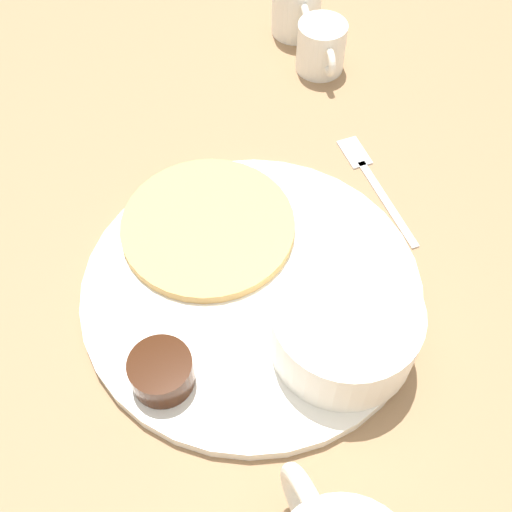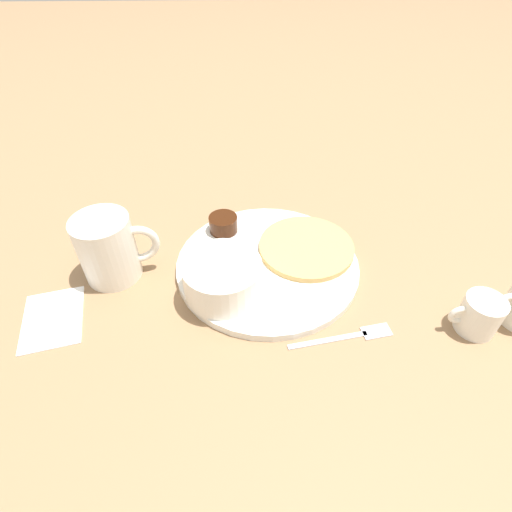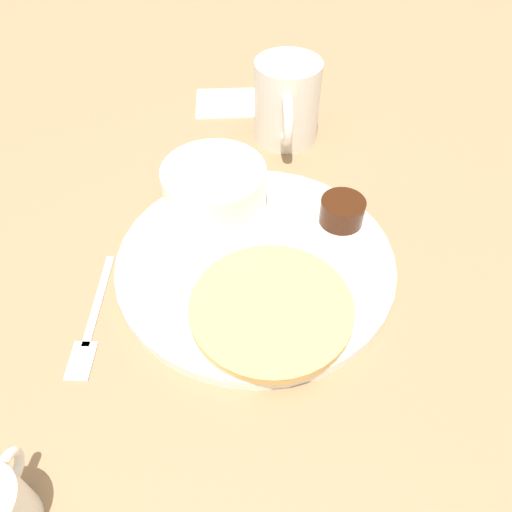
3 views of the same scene
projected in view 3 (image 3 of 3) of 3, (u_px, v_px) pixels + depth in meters
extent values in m
plane|color=#93704C|center=(256.00, 265.00, 0.49)|extent=(4.00, 4.00, 0.00)
cylinder|color=white|center=(256.00, 261.00, 0.49)|extent=(0.27, 0.27, 0.01)
cylinder|color=tan|center=(271.00, 308.00, 0.44)|extent=(0.14, 0.14, 0.01)
cylinder|color=white|center=(215.00, 189.00, 0.51)|extent=(0.11, 0.11, 0.05)
cylinder|color=white|center=(213.00, 172.00, 0.50)|extent=(0.09, 0.09, 0.01)
cylinder|color=#38190A|center=(342.00, 211.00, 0.51)|extent=(0.05, 0.05, 0.03)
cylinder|color=white|center=(221.00, 184.00, 0.54)|extent=(0.04, 0.04, 0.02)
sphere|color=white|center=(220.00, 171.00, 0.53)|extent=(0.02, 0.02, 0.02)
cylinder|color=silver|center=(287.00, 101.00, 0.60)|extent=(0.08, 0.08, 0.10)
torus|color=silver|center=(290.00, 119.00, 0.57)|extent=(0.03, 0.06, 0.06)
torus|color=white|center=(9.00, 470.00, 0.33)|extent=(0.01, 0.03, 0.03)
cube|color=silver|center=(99.00, 298.00, 0.46)|extent=(0.03, 0.10, 0.00)
cube|color=silver|center=(81.00, 360.00, 0.42)|extent=(0.03, 0.04, 0.00)
cube|color=white|center=(233.00, 102.00, 0.69)|extent=(0.12, 0.10, 0.00)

